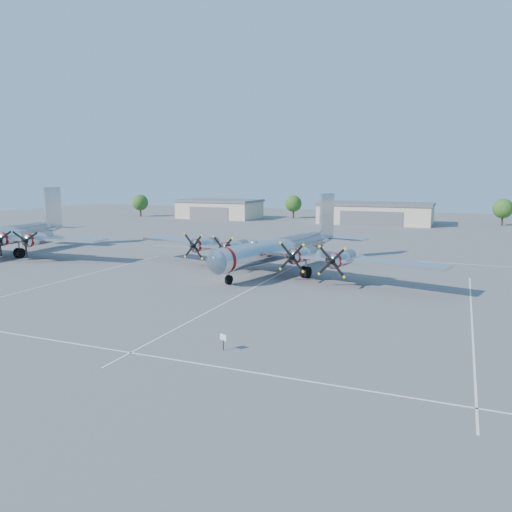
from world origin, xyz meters
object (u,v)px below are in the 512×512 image
at_px(hangar_center, 376,213).
at_px(info_placard, 223,339).
at_px(bomber_west, 4,255).
at_px(tree_far_west, 140,203).
at_px(hangar_west, 220,209).
at_px(tree_east, 503,209).
at_px(main_bomber_b29, 279,271).
at_px(tree_west, 293,204).

relative_size(hangar_center, info_placard, 24.80).
xyz_separation_m(hangar_center, bomber_west, (-45.11, -75.08, -2.71)).
relative_size(tree_far_west, bomber_west, 0.17).
distance_m(hangar_west, info_placard, 113.05).
xyz_separation_m(tree_east, bomber_west, (-75.11, -81.12, -4.22)).
distance_m(hangar_west, bomber_west, 75.13).
bearing_deg(main_bomber_b29, hangar_west, 135.56).
relative_size(main_bomber_b29, info_placard, 37.75).
xyz_separation_m(hangar_west, tree_west, (20.00, 8.04, 1.51)).
relative_size(hangar_center, bomber_west, 0.74).
height_order(tree_far_west, tree_west, same).
height_order(tree_east, bomber_west, tree_east).
relative_size(hangar_west, tree_far_west, 3.40).
xyz_separation_m(tree_west, main_bomber_b29, (24.20, -79.47, -4.22)).
bearing_deg(tree_east, hangar_west, -175.40).
xyz_separation_m(tree_west, tree_east, (55.00, -2.00, 0.00)).
height_order(tree_west, main_bomber_b29, tree_west).
bearing_deg(bomber_west, tree_east, 43.26).
bearing_deg(info_placard, tree_west, 126.20).
distance_m(hangar_center, tree_far_west, 70.13).
bearing_deg(hangar_west, bomber_west, -90.08).
bearing_deg(tree_east, tree_west, 177.92).
xyz_separation_m(hangar_center, tree_west, (-25.00, 8.04, 1.51)).
relative_size(hangar_west, hangar_center, 0.79).
bearing_deg(hangar_west, hangar_center, -0.00).
height_order(hangar_west, tree_west, tree_west).
bearing_deg(tree_east, tree_far_west, -174.29).
bearing_deg(tree_far_west, info_placard, -52.05).
bearing_deg(tree_far_west, tree_east, 5.71).
bearing_deg(main_bomber_b29, info_placard, -63.78).
distance_m(hangar_west, hangar_center, 45.00).
distance_m(tree_east, info_placard, 109.84).
height_order(tree_west, bomber_west, tree_west).
relative_size(tree_east, info_placard, 5.76).
xyz_separation_m(tree_far_west, bomber_west, (24.89, -71.12, -4.22)).
height_order(tree_far_west, tree_east, same).
distance_m(hangar_west, tree_far_west, 25.36).
distance_m(tree_west, bomber_west, 85.62).
height_order(tree_east, info_placard, tree_east).
xyz_separation_m(hangar_west, info_placard, (50.71, -101.02, -1.90)).
bearing_deg(hangar_west, info_placard, -63.35).
bearing_deg(tree_west, bomber_west, -103.60).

